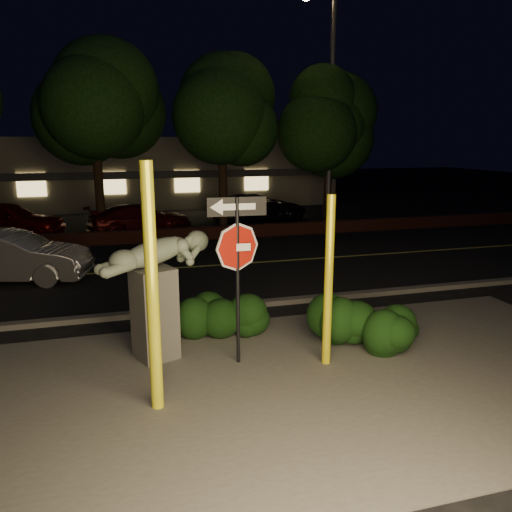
{
  "coord_description": "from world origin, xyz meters",
  "views": [
    {
      "loc": [
        -1.91,
        -7.9,
        3.83
      ],
      "look_at": [
        0.7,
        1.33,
        1.6
      ],
      "focal_mm": 35.0,
      "sensor_mm": 36.0,
      "label": 1
    }
  ],
  "objects_px": {
    "parked_car_red": "(5,220)",
    "streetlight": "(327,92)",
    "signpost": "(237,248)",
    "yellow_pole_left": "(152,291)",
    "silver_sedan": "(8,257)",
    "parked_car_darkred": "(141,219)",
    "parked_car_dark": "(258,207)",
    "sculpture": "(155,284)",
    "yellow_pole_right": "(328,282)"
  },
  "relations": [
    {
      "from": "yellow_pole_right",
      "to": "streetlight",
      "type": "xyz_separation_m",
      "value": [
        5.56,
        13.12,
        4.36
      ]
    },
    {
      "from": "yellow_pole_right",
      "to": "parked_car_darkred",
      "type": "xyz_separation_m",
      "value": [
        -2.41,
        13.62,
        -0.86
      ]
    },
    {
      "from": "yellow_pole_left",
      "to": "parked_car_darkred",
      "type": "bearing_deg",
      "value": 87.74
    },
    {
      "from": "yellow_pole_left",
      "to": "parked_car_dark",
      "type": "distance_m",
      "value": 17.49
    },
    {
      "from": "yellow_pole_right",
      "to": "silver_sedan",
      "type": "relative_size",
      "value": 0.69
    },
    {
      "from": "yellow_pole_right",
      "to": "silver_sedan",
      "type": "xyz_separation_m",
      "value": [
        -6.32,
        7.21,
        -0.78
      ]
    },
    {
      "from": "yellow_pole_right",
      "to": "yellow_pole_left",
      "type": "bearing_deg",
      "value": -166.72
    },
    {
      "from": "parked_car_red",
      "to": "sculpture",
      "type": "bearing_deg",
      "value": -146.83
    },
    {
      "from": "streetlight",
      "to": "parked_car_red",
      "type": "xyz_separation_m",
      "value": [
        -13.2,
        0.79,
        -5.08
      ]
    },
    {
      "from": "signpost",
      "to": "sculpture",
      "type": "height_order",
      "value": "signpost"
    },
    {
      "from": "signpost",
      "to": "parked_car_red",
      "type": "relative_size",
      "value": 0.65
    },
    {
      "from": "streetlight",
      "to": "signpost",
      "type": "bearing_deg",
      "value": -100.78
    },
    {
      "from": "yellow_pole_left",
      "to": "sculpture",
      "type": "height_order",
      "value": "yellow_pole_left"
    },
    {
      "from": "yellow_pole_left",
      "to": "signpost",
      "type": "distance_m",
      "value": 1.91
    },
    {
      "from": "yellow_pole_right",
      "to": "silver_sedan",
      "type": "height_order",
      "value": "yellow_pole_right"
    },
    {
      "from": "signpost",
      "to": "silver_sedan",
      "type": "xyz_separation_m",
      "value": [
        -4.84,
        6.76,
        -1.38
      ]
    },
    {
      "from": "sculpture",
      "to": "streetlight",
      "type": "distance_m",
      "value": 15.34
    },
    {
      "from": "streetlight",
      "to": "parked_car_red",
      "type": "bearing_deg",
      "value": -165.16
    },
    {
      "from": "signpost",
      "to": "parked_car_darkred",
      "type": "relative_size",
      "value": 0.68
    },
    {
      "from": "sculpture",
      "to": "parked_car_red",
      "type": "xyz_separation_m",
      "value": [
        -4.83,
        12.84,
        -0.62
      ]
    },
    {
      "from": "signpost",
      "to": "streetlight",
      "type": "bearing_deg",
      "value": 63.35
    },
    {
      "from": "streetlight",
      "to": "parked_car_darkred",
      "type": "bearing_deg",
      "value": -165.38
    },
    {
      "from": "parked_car_red",
      "to": "parked_car_dark",
      "type": "xyz_separation_m",
      "value": [
        10.86,
        1.7,
        -0.1
      ]
    },
    {
      "from": "yellow_pole_left",
      "to": "silver_sedan",
      "type": "distance_m",
      "value": 8.66
    },
    {
      "from": "yellow_pole_left",
      "to": "streetlight",
      "type": "xyz_separation_m",
      "value": [
        8.53,
        13.82,
        4.06
      ]
    },
    {
      "from": "sculpture",
      "to": "parked_car_red",
      "type": "bearing_deg",
      "value": 89.0
    },
    {
      "from": "yellow_pole_right",
      "to": "parked_car_dark",
      "type": "relative_size",
      "value": 0.62
    },
    {
      "from": "sculpture",
      "to": "yellow_pole_right",
      "type": "bearing_deg",
      "value": -42.4
    },
    {
      "from": "silver_sedan",
      "to": "parked_car_dark",
      "type": "height_order",
      "value": "silver_sedan"
    },
    {
      "from": "parked_car_darkred",
      "to": "parked_car_dark",
      "type": "height_order",
      "value": "parked_car_dark"
    },
    {
      "from": "streetlight",
      "to": "parked_car_red",
      "type": "distance_m",
      "value": 14.16
    },
    {
      "from": "yellow_pole_left",
      "to": "signpost",
      "type": "xyz_separation_m",
      "value": [
        1.5,
        1.15,
        0.29
      ]
    },
    {
      "from": "sculpture",
      "to": "parked_car_red",
      "type": "relative_size",
      "value": 0.5
    },
    {
      "from": "yellow_pole_left",
      "to": "parked_car_red",
      "type": "xyz_separation_m",
      "value": [
        -4.66,
        14.61,
        -1.03
      ]
    },
    {
      "from": "signpost",
      "to": "parked_car_red",
      "type": "height_order",
      "value": "signpost"
    },
    {
      "from": "sculpture",
      "to": "streetlight",
      "type": "height_order",
      "value": "streetlight"
    },
    {
      "from": "signpost",
      "to": "yellow_pole_left",
      "type": "bearing_deg",
      "value": -140.2
    },
    {
      "from": "sculpture",
      "to": "parked_car_darkred",
      "type": "height_order",
      "value": "sculpture"
    },
    {
      "from": "sculpture",
      "to": "parked_car_darkred",
      "type": "distance_m",
      "value": 12.59
    },
    {
      "from": "yellow_pole_left",
      "to": "parked_car_darkred",
      "type": "height_order",
      "value": "yellow_pole_left"
    },
    {
      "from": "yellow_pole_left",
      "to": "streetlight",
      "type": "relative_size",
      "value": 0.36
    },
    {
      "from": "parked_car_darkred",
      "to": "parked_car_dark",
      "type": "xyz_separation_m",
      "value": [
        5.63,
        1.99,
        0.04
      ]
    },
    {
      "from": "parked_car_darkred",
      "to": "silver_sedan",
      "type": "bearing_deg",
      "value": 133.91
    },
    {
      "from": "parked_car_red",
      "to": "streetlight",
      "type": "bearing_deg",
      "value": -80.86
    },
    {
      "from": "sculpture",
      "to": "parked_car_darkred",
      "type": "xyz_separation_m",
      "value": [
        0.4,
        12.56,
        -0.76
      ]
    },
    {
      "from": "yellow_pole_right",
      "to": "signpost",
      "type": "relative_size",
      "value": 1.02
    },
    {
      "from": "streetlight",
      "to": "silver_sedan",
      "type": "distance_m",
      "value": 14.23
    },
    {
      "from": "yellow_pole_right",
      "to": "parked_car_red",
      "type": "xyz_separation_m",
      "value": [
        -7.64,
        13.91,
        -0.72
      ]
    },
    {
      "from": "yellow_pole_right",
      "to": "sculpture",
      "type": "relative_size",
      "value": 1.33
    },
    {
      "from": "parked_car_red",
      "to": "parked_car_darkred",
      "type": "distance_m",
      "value": 5.24
    }
  ]
}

